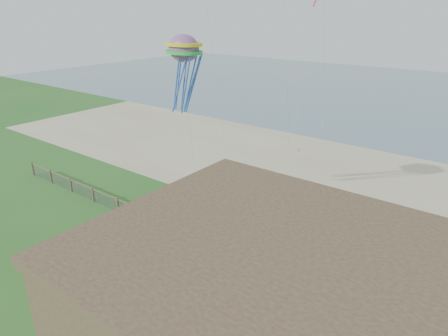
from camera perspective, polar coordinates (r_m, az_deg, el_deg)
The scene contains 7 objects.
ground at distance 23.78m, azimuth -17.10°, elevation -15.70°, with size 160.00×160.00×0.00m, color #255E20.
sand_beach at distance 38.70m, azimuth 9.86°, elevation 0.04°, with size 72.00×20.00×0.02m, color tan.
ocean at distance 79.15m, azimuth 25.28°, elevation 9.41°, with size 160.00×68.00×0.02m, color slate.
chainlink_fence at distance 26.62m, azimuth -6.74°, elevation -9.00°, with size 36.20×0.20×1.25m, color brown, non-canonical shape.
motel_deck at distance 20.78m, azimuth 20.08°, elevation -21.61°, with size 15.00×2.00×0.50m, color brown.
picnic_table at distance 19.52m, azimuth 2.55°, elevation -22.66°, with size 2.05×1.55×0.86m, color brown, non-canonical shape.
octopus_kite at distance 28.41m, azimuth -5.66°, elevation 13.56°, with size 2.92×2.06×6.00m, color red, non-canonical shape.
Camera 1 is at (16.25, -10.18, 14.07)m, focal length 32.00 mm.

